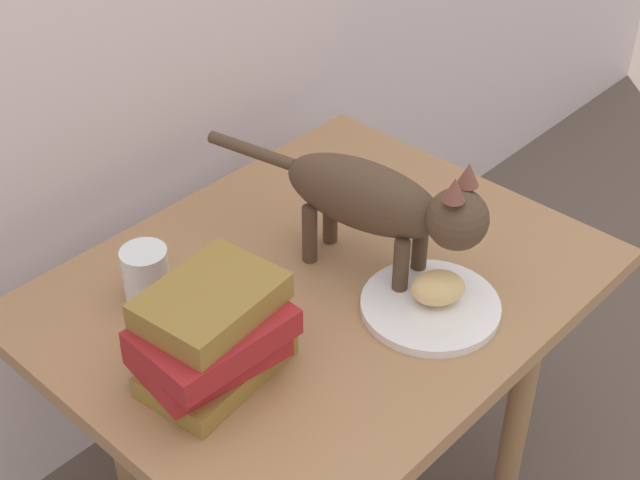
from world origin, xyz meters
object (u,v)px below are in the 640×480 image
(candle_jar, at_px, (147,277))
(cat, at_px, (381,202))
(plate, at_px, (430,306))
(book_stack, at_px, (212,337))
(bread_roll, at_px, (438,288))
(side_table, at_px, (320,315))

(candle_jar, bearing_deg, cat, -37.51)
(plate, bearing_deg, candle_jar, 128.71)
(plate, height_order, book_stack, book_stack)
(plate, relative_size, cat, 0.44)
(bread_roll, bearing_deg, plate, 155.82)
(plate, height_order, cat, cat)
(plate, xyz_separation_m, candle_jar, (-0.26, 0.33, 0.03))
(plate, distance_m, book_stack, 0.34)
(side_table, xyz_separation_m, bread_roll, (0.07, -0.17, 0.11))
(side_table, distance_m, bread_roll, 0.21)
(bread_roll, bearing_deg, book_stack, 156.98)
(bread_roll, xyz_separation_m, candle_jar, (-0.27, 0.33, -0.00))
(book_stack, bearing_deg, bread_roll, -23.02)
(bread_roll, bearing_deg, cat, 87.13)
(cat, bearing_deg, side_table, 148.13)
(cat, bearing_deg, candle_jar, 142.49)
(cat, relative_size, book_stack, 2.19)
(cat, relative_size, candle_jar, 5.58)
(side_table, distance_m, candle_jar, 0.28)
(book_stack, bearing_deg, side_table, 7.83)
(plate, distance_m, cat, 0.17)
(bread_roll, relative_size, candle_jar, 0.94)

